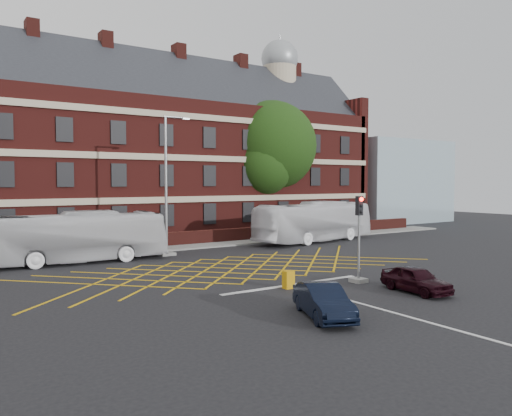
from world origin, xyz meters
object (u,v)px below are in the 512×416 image
traffic_light_near (359,247)px  deciduous_tree (271,152)px  car_navy (323,301)px  utility_cabinet (288,280)px  street_lamp (167,207)px  bus_left (72,237)px  bus_right (315,222)px  car_maroon (416,279)px

traffic_light_near → deciduous_tree: bearing=64.5°
car_navy → utility_cabinet: 5.09m
street_lamp → utility_cabinet: size_ratio=11.39×
deciduous_tree → street_lamp: 17.72m
bus_left → street_lamp: street_lamp is taller
bus_left → deciduous_tree: (20.99, 8.45, 6.32)m
street_lamp → car_navy: bearing=-95.2°
utility_cabinet → car_navy: bearing=-113.0°
street_lamp → traffic_light_near: bearing=-73.3°
bus_left → bus_right: bearing=-85.4°
bus_left → bus_right: (19.46, 0.11, 0.08)m
traffic_light_near → street_lamp: bearing=106.7°
car_navy → utility_cabinet: bearing=89.1°
deciduous_tree → bus_right: bearing=-100.4°
car_navy → deciduous_tree: bearing=80.1°
bus_right → traffic_light_near: size_ratio=2.78×
car_maroon → street_lamp: street_lamp is taller
traffic_light_near → bus_right: bearing=57.0°
bus_left → traffic_light_near: size_ratio=2.65×
car_maroon → utility_cabinet: size_ratio=4.23×
traffic_light_near → utility_cabinet: (-3.76, 0.79, -1.35)m
utility_cabinet → bus_right: bearing=45.8°
traffic_light_near → street_lamp: street_lamp is taller
car_maroon → car_navy: bearing=-166.6°
bus_left → car_navy: bus_left is taller
bus_left → street_lamp: size_ratio=1.21×
bus_right → car_navy: 23.33m
deciduous_tree → utility_cabinet: 27.02m
bus_left → car_navy: (4.59, -17.82, -0.96)m
bus_left → deciduous_tree: 23.49m
utility_cabinet → traffic_light_near: bearing=-11.9°
bus_left → traffic_light_near: 17.35m
bus_right → deciduous_tree: 10.52m
car_maroon → bus_left: bearing=128.3°
bus_right → utility_cabinet: 18.53m
street_lamp → car_maroon: bearing=-74.5°
bus_right → car_navy: bus_right is taller
car_navy → street_lamp: street_lamp is taller
bus_right → deciduous_tree: bearing=-19.0°
car_maroon → utility_cabinet: car_maroon is taller
bus_right → traffic_light_near: 16.75m
bus_right → car_maroon: bearing=144.6°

